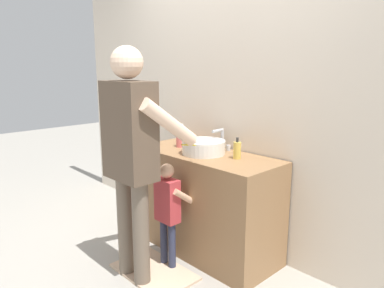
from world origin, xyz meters
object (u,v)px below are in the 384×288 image
at_px(toothbrush_cup, 180,141).
at_px(adult_parent, 132,146).
at_px(child_toddler, 168,206).
at_px(soap_bottle, 237,150).

bearing_deg(toothbrush_cup, adult_parent, -68.80).
relative_size(toothbrush_cup, child_toddler, 0.25).
xyz_separation_m(toothbrush_cup, child_toddler, (0.32, -0.41, -0.40)).
bearing_deg(soap_bottle, toothbrush_cup, -175.88).
relative_size(child_toddler, adult_parent, 0.50).
distance_m(child_toddler, adult_parent, 0.58).
relative_size(soap_bottle, adult_parent, 0.10).
bearing_deg(adult_parent, child_toddler, 79.28).
bearing_deg(soap_bottle, child_toddler, -122.22).
bearing_deg(soap_bottle, adult_parent, -114.92).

